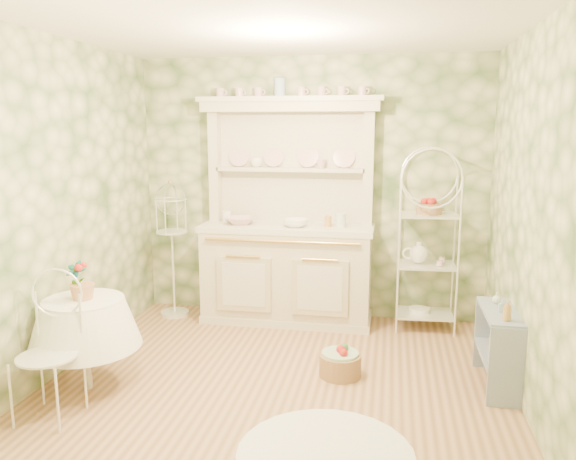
% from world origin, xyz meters
% --- Properties ---
extents(floor, '(3.60, 3.60, 0.00)m').
position_xyz_m(floor, '(0.00, 0.00, 0.00)').
color(floor, tan).
rests_on(floor, ground).
extents(ceiling, '(3.60, 3.60, 0.00)m').
position_xyz_m(ceiling, '(0.00, 0.00, 2.70)').
color(ceiling, white).
rests_on(ceiling, floor).
extents(wall_left, '(3.60, 3.60, 0.00)m').
position_xyz_m(wall_left, '(-1.80, 0.00, 1.35)').
color(wall_left, beige).
rests_on(wall_left, floor).
extents(wall_right, '(3.60, 3.60, 0.00)m').
position_xyz_m(wall_right, '(1.80, 0.00, 1.35)').
color(wall_right, beige).
rests_on(wall_right, floor).
extents(wall_back, '(3.60, 3.60, 0.00)m').
position_xyz_m(wall_back, '(0.00, 1.80, 1.35)').
color(wall_back, beige).
rests_on(wall_back, floor).
extents(wall_front, '(3.60, 3.60, 0.00)m').
position_xyz_m(wall_front, '(0.00, -1.80, 1.35)').
color(wall_front, beige).
rests_on(wall_front, floor).
extents(kitchen_dresser, '(1.87, 0.61, 2.29)m').
position_xyz_m(kitchen_dresser, '(-0.20, 1.52, 1.15)').
color(kitchen_dresser, beige).
rests_on(kitchen_dresser, floor).
extents(bakers_rack, '(0.59, 0.44, 1.84)m').
position_xyz_m(bakers_rack, '(1.20, 1.54, 0.92)').
color(bakers_rack, white).
rests_on(bakers_rack, floor).
extents(side_shelf, '(0.27, 0.66, 0.55)m').
position_xyz_m(side_shelf, '(1.68, 0.33, 0.28)').
color(side_shelf, '#8593AC').
rests_on(side_shelf, floor).
extents(round_table, '(0.78, 0.78, 0.66)m').
position_xyz_m(round_table, '(-1.43, -0.28, 0.33)').
color(round_table, white).
rests_on(round_table, floor).
extents(cafe_chair, '(0.41, 0.41, 0.75)m').
position_xyz_m(cafe_chair, '(-1.44, -0.75, 0.38)').
color(cafe_chair, white).
rests_on(cafe_chair, floor).
extents(birdcage_stand, '(0.35, 0.35, 1.38)m').
position_xyz_m(birdcage_stand, '(-1.42, 1.47, 0.69)').
color(birdcage_stand, white).
rests_on(birdcage_stand, floor).
extents(floor_basket, '(0.42, 0.42, 0.25)m').
position_xyz_m(floor_basket, '(0.47, 0.29, 0.12)').
color(floor_basket, '#9F7750').
rests_on(floor_basket, floor).
extents(lace_rug, '(1.42, 1.42, 0.01)m').
position_xyz_m(lace_rug, '(0.48, -0.85, 0.00)').
color(lace_rug, white).
rests_on(lace_rug, floor).
extents(bowl_floral, '(0.37, 0.37, 0.07)m').
position_xyz_m(bowl_floral, '(-0.69, 1.50, 1.02)').
color(bowl_floral, white).
rests_on(bowl_floral, kitchen_dresser).
extents(bowl_white, '(0.29, 0.29, 0.08)m').
position_xyz_m(bowl_white, '(-0.10, 1.43, 1.02)').
color(bowl_white, white).
rests_on(bowl_white, kitchen_dresser).
extents(cup_left, '(0.16, 0.16, 0.10)m').
position_xyz_m(cup_left, '(-0.55, 1.67, 1.61)').
color(cup_left, white).
rests_on(cup_left, kitchen_dresser).
extents(cup_right, '(0.13, 0.13, 0.09)m').
position_xyz_m(cup_right, '(0.12, 1.68, 1.61)').
color(cup_right, white).
rests_on(cup_right, kitchen_dresser).
extents(potted_geranium, '(0.16, 0.12, 0.29)m').
position_xyz_m(potted_geranium, '(-1.45, -0.31, 0.85)').
color(potted_geranium, '#3F7238').
rests_on(potted_geranium, round_table).
extents(bottle_amber, '(0.08, 0.08, 0.16)m').
position_xyz_m(bottle_amber, '(1.68, 0.09, 0.68)').
color(bottle_amber, '#BB8943').
rests_on(bottle_amber, side_shelf).
extents(bottle_blue, '(0.04, 0.04, 0.10)m').
position_xyz_m(bottle_blue, '(1.68, 0.29, 0.65)').
color(bottle_blue, '#9BB5D2').
rests_on(bottle_blue, side_shelf).
extents(bottle_glass, '(0.08, 0.08, 0.09)m').
position_xyz_m(bottle_glass, '(1.68, 0.50, 0.65)').
color(bottle_glass, silver).
rests_on(bottle_glass, side_shelf).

